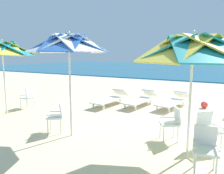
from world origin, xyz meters
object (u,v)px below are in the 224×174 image
Objects in this scene: plastic_chair_2 at (172,121)px; beach_umbrella_2 at (2,50)px; sun_lounger_1 at (173,101)px; sun_lounger_3 at (110,99)px; plastic_chair_1 at (208,128)px; plastic_chair_5 at (28,96)px; sun_lounger_2 at (141,99)px; plastic_chair_3 at (58,115)px; beach_umbrella_0 at (193,50)px; beach_ball at (204,105)px; beach_umbrella_1 at (69,45)px; plastic_chair_0 at (205,146)px.

plastic_chair_2 is 6.26m from beach_umbrella_2.
sun_lounger_3 is at bearing -161.78° from sun_lounger_1.
plastic_chair_5 is (-6.81, 0.61, 0.00)m from plastic_chair_1.
plastic_chair_2 is 0.32× the size of beach_umbrella_2.
plastic_chair_1 is 3.88m from sun_lounger_1.
sun_lounger_2 is at bearing 23.30° from sun_lounger_3.
plastic_chair_5 is (-0.00, 0.99, -1.86)m from beach_umbrella_2.
beach_umbrella_2 is 1.23× the size of sun_lounger_2.
plastic_chair_5 is (-2.98, 1.48, 0.00)m from plastic_chair_3.
beach_umbrella_0 is at bearing -73.05° from sun_lounger_1.
plastic_chair_1 is 6.83m from plastic_chair_5.
beach_umbrella_2 reaches higher than sun_lounger_1.
beach_ball is at bearing 35.17° from beach_umbrella_2.
sun_lounger_1 is 2.64m from sun_lounger_3.
beach_ball is at bearing 55.83° from plastic_chair_3.
beach_umbrella_1 is at bearing -95.34° from sun_lounger_2.
plastic_chair_3 is (-3.83, -0.87, 0.00)m from plastic_chair_1.
beach_umbrella_1 is 1.26× the size of sun_lounger_2.
plastic_chair_2 is 0.39× the size of sun_lounger_2.
plastic_chair_5 is (-5.96, 0.53, 0.00)m from plastic_chair_2.
plastic_chair_2 is at bearing -77.54° from sun_lounger_1.
plastic_chair_2 is 0.39× the size of sun_lounger_1.
beach_umbrella_1 is at bearing -110.81° from sun_lounger_1.
sun_lounger_1 is at bearing 102.46° from plastic_chair_2.
plastic_chair_0 is at bearing -53.33° from plastic_chair_2.
plastic_chair_5 reaches higher than sun_lounger_3.
sun_lounger_1 is (2.21, 4.40, -0.22)m from plastic_chair_3.
beach_umbrella_0 is at bearing 131.55° from plastic_chair_0.
plastic_chair_2 is at bearing -95.56° from beach_ball.
beach_ball is at bearing 25.95° from sun_lounger_1.
beach_umbrella_0 is 0.96× the size of beach_umbrella_1.
plastic_chair_5 is at bearing 174.87° from plastic_chair_1.
beach_umbrella_1 is 3.21× the size of plastic_chair_5.
plastic_chair_0 is at bearing -14.31° from plastic_chair_5.
beach_umbrella_1 is 9.81× the size of beach_ball.
plastic_chair_3 reaches higher than sun_lounger_2.
plastic_chair_2 reaches higher than sun_lounger_2.
beach_umbrella_1 is 4.29m from sun_lounger_3.
sun_lounger_2 is at bearing 123.32° from plastic_chair_2.
plastic_chair_1 is at bearing -5.24° from plastic_chair_2.
plastic_chair_1 is at bearing -33.23° from sun_lounger_3.
beach_umbrella_2 reaches higher than beach_umbrella_0.
beach_umbrella_0 reaches higher than plastic_chair_1.
sun_lounger_1 is (1.69, 4.45, -2.14)m from beach_umbrella_1.
sun_lounger_3 is 3.92m from beach_ball.
plastic_chair_3 is (-3.88, 0.27, 0.00)m from plastic_chair_0.
beach_umbrella_0 is 2.99m from beach_umbrella_1.
plastic_chair_3 is (-0.52, 0.05, -1.93)m from beach_umbrella_1.
beach_ball is (1.15, 0.56, -0.14)m from sun_lounger_1.
plastic_chair_5 is at bearing -150.69° from sun_lounger_1.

